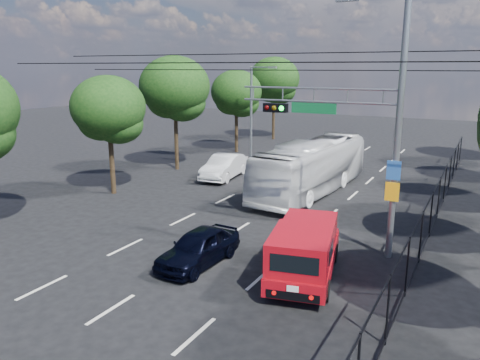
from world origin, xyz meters
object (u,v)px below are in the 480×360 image
Objects in this scene: white_bus at (312,167)px; white_van at (224,167)px; red_pickup at (305,249)px; navy_hatchback at (199,247)px; signal_mast at (365,117)px.

white_van is at bearing 177.47° from white_bus.
red_pickup is at bearing -56.22° from white_van.
white_bus is (-3.63, 10.69, 0.46)m from red_pickup.
red_pickup reaches higher than navy_hatchback.
red_pickup is at bearing -66.87° from white_bus.
white_van is (-6.01, 12.22, 0.11)m from navy_hatchback.
white_van is at bearing 118.67° from navy_hatchback.
white_bus reaches higher than white_van.
red_pickup is 11.30m from white_bus.
signal_mast is 1.73× the size of red_pickup.
navy_hatchback is 11.49m from white_bus.
red_pickup is 0.51× the size of white_bus.
signal_mast is 9.55m from white_bus.
white_bus is 2.32× the size of white_van.
white_bus is at bearing 91.58° from navy_hatchback.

